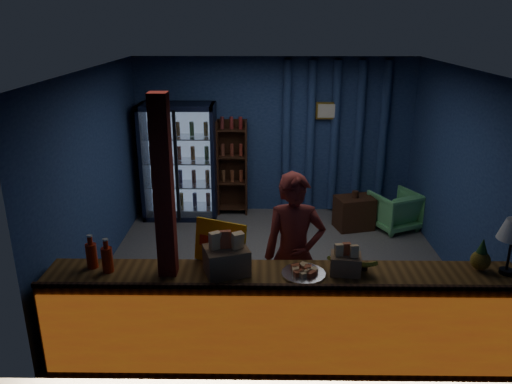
% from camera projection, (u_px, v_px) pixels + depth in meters
% --- Properties ---
extents(ground, '(4.60, 4.60, 0.00)m').
position_uv_depth(ground, '(276.00, 268.00, 6.69)').
color(ground, '#515154').
rests_on(ground, ground).
extents(room_walls, '(4.60, 4.60, 4.60)m').
position_uv_depth(room_walls, '(278.00, 155.00, 6.17)').
color(room_walls, navy).
rests_on(room_walls, ground).
extents(counter, '(4.40, 0.57, 0.99)m').
position_uv_depth(counter, '(282.00, 318.00, 4.73)').
color(counter, brown).
rests_on(counter, ground).
extents(support_post, '(0.16, 0.16, 2.60)m').
position_uv_depth(support_post, '(167.00, 238.00, 4.48)').
color(support_post, maroon).
rests_on(support_post, ground).
extents(beverage_cooler, '(1.20, 0.62, 1.90)m').
position_uv_depth(beverage_cooler, '(180.00, 162.00, 8.21)').
color(beverage_cooler, black).
rests_on(beverage_cooler, ground).
extents(bottle_shelf, '(0.50, 0.28, 1.60)m').
position_uv_depth(bottle_shelf, '(232.00, 168.00, 8.38)').
color(bottle_shelf, '#3E2113').
rests_on(bottle_shelf, ground).
extents(curtain_folds, '(1.74, 0.14, 2.50)m').
position_uv_depth(curtain_folds, '(334.00, 137.00, 8.26)').
color(curtain_folds, navy).
rests_on(curtain_folds, room_walls).
extents(framed_picture, '(0.36, 0.04, 0.28)m').
position_uv_depth(framed_picture, '(327.00, 111.00, 8.08)').
color(framed_picture, '#B6932D').
rests_on(framed_picture, room_walls).
extents(shopkeeper, '(0.64, 0.43, 1.73)m').
position_uv_depth(shopkeeper, '(294.00, 255.00, 5.13)').
color(shopkeeper, maroon).
rests_on(shopkeeper, ground).
extents(green_chair, '(0.87, 0.88, 0.61)m').
position_uv_depth(green_chair, '(395.00, 210.00, 7.86)').
color(green_chair, '#5FBF73').
rests_on(green_chair, ground).
extents(side_table, '(0.65, 0.54, 0.62)m').
position_uv_depth(side_table, '(354.00, 213.00, 7.89)').
color(side_table, '#3E2113').
rests_on(side_table, ground).
extents(yellow_sign, '(0.52, 0.30, 0.42)m').
position_uv_depth(yellow_sign, '(220.00, 242.00, 4.72)').
color(yellow_sign, '#ECA10C').
rests_on(yellow_sign, counter).
extents(soda_bottles, '(0.27, 0.18, 0.33)m').
position_uv_depth(soda_bottles, '(99.00, 256.00, 4.61)').
color(soda_bottles, red).
rests_on(soda_bottles, counter).
extents(snack_box_left, '(0.46, 0.42, 0.41)m').
position_uv_depth(snack_box_left, '(226.00, 258.00, 4.55)').
color(snack_box_left, olive).
rests_on(snack_box_left, counter).
extents(snack_box_centre, '(0.30, 0.26, 0.29)m').
position_uv_depth(snack_box_centre, '(346.00, 262.00, 4.56)').
color(snack_box_centre, olive).
rests_on(snack_box_centre, counter).
extents(pastry_tray, '(0.41, 0.41, 0.07)m').
position_uv_depth(pastry_tray, '(304.00, 273.00, 4.55)').
color(pastry_tray, silver).
rests_on(pastry_tray, counter).
extents(banana_bunches, '(0.47, 0.28, 0.16)m').
position_uv_depth(banana_bunches, '(351.00, 262.00, 4.64)').
color(banana_bunches, gold).
rests_on(banana_bunches, counter).
extents(pineapple, '(0.18, 0.18, 0.31)m').
position_uv_depth(pineapple, '(481.00, 258.00, 4.60)').
color(pineapple, olive).
rests_on(pineapple, counter).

